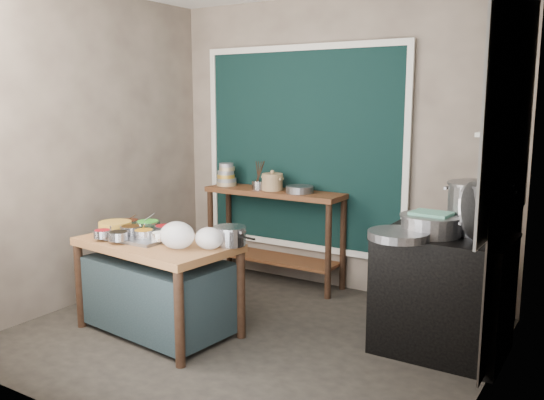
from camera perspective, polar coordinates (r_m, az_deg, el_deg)
The scene contains 30 objects.
floor at distance 4.65m, azimuth -2.40°, elevation -13.45°, with size 3.50×3.00×0.02m, color #2B2720.
back_wall at distance 5.60m, azimuth 6.30°, elevation 5.40°, with size 3.50×0.02×2.80m, color gray.
left_wall at distance 5.48m, azimuth -17.92°, elevation 4.89°, with size 0.02×3.00×2.80m, color gray.
right_wall at distance 3.61m, azimuth 21.20°, elevation 2.33°, with size 0.02×3.00×2.80m, color gray.
curtain_panel at distance 5.73m, azimuth 2.95°, elevation 5.04°, with size 2.10×0.02×1.90m, color black.
curtain_frame at distance 5.72m, azimuth 2.90°, elevation 5.04°, with size 2.22×0.03×2.02m, color beige, non-canonical shape.
tile_panel at distance 4.13m, azimuth 22.74°, elevation 9.38°, with size 0.02×1.70×1.70m, color #B2B2AA.
soot_patch at distance 4.37m, azimuth 22.02°, elevation -5.86°, with size 0.01×1.30×1.30m, color black.
wall_shelf at distance 4.45m, azimuth 21.83°, elevation 6.19°, with size 0.22×0.70×0.03m, color beige.
prep_table at distance 4.68m, azimuth -11.19°, elevation -8.44°, with size 1.25×0.72×0.75m, color brown.
back_counter at distance 5.81m, azimuth 0.23°, elevation -3.63°, with size 1.45×0.40×0.95m, color #5B2E1A.
stove_block at distance 4.44m, azimuth 16.54°, elevation -9.03°, with size 0.90×0.68×0.85m, color black.
stove_top at distance 4.32m, azimuth 16.82°, elevation -3.49°, with size 0.92×0.69×0.03m, color black.
condiment_tray at distance 4.70m, azimuth -13.07°, elevation -3.53°, with size 0.57×0.41×0.03m, color gray.
condiment_bowls at distance 4.72m, azimuth -13.18°, elevation -2.90°, with size 0.67×0.53×0.08m.
yellow_basin at distance 4.88m, azimuth -15.27°, elevation -2.67°, with size 0.26×0.26×0.10m, color #B28031.
saucepan at distance 4.36m, azimuth -4.20°, elevation -3.55°, with size 0.26×0.26×0.14m, color gray, non-canonical shape.
plastic_bag_a at distance 4.29m, azimuth -9.37°, elevation -3.46°, with size 0.27×0.23×0.20m, color white.
plastic_bag_b at distance 4.25m, azimuth -6.27°, elevation -3.80°, with size 0.22×0.18×0.16m, color white.
bowl_stack at distance 6.02m, azimuth -4.54°, elevation 2.41°, with size 0.21×0.21×0.24m.
utensil_cup at distance 5.74m, azimuth -1.28°, elevation 1.48°, with size 0.15×0.15×0.09m, color gray.
ceramic_crock at distance 5.68m, azimuth 0.04°, elevation 1.70°, with size 0.22×0.22×0.15m, color #967D52, non-canonical shape.
wide_bowl at distance 5.54m, azimuth 2.75°, elevation 1.06°, with size 0.27×0.27×0.07m, color gray.
stock_pot at distance 4.42m, azimuth 19.80°, elevation -0.72°, with size 0.47×0.47×0.37m, color gray, non-canonical shape.
pot_lid at distance 4.20m, azimuth 19.46°, elevation -1.00°, with size 0.41×0.41×0.02m, color gray.
steamer at distance 4.26m, azimuth 15.48°, elevation -2.40°, with size 0.45×0.45×0.15m, color gray, non-canonical shape.
green_cloth at distance 4.24m, azimuth 15.53°, elevation -1.29°, with size 0.27×0.21×0.02m, color #5EAD94.
shallow_pan at distance 4.09m, azimuth 12.43°, elevation -3.41°, with size 0.43×0.43×0.06m, color gray.
shelf_bowl_stack at distance 4.38m, azimuth 21.74°, elevation 7.14°, with size 0.16×0.16×0.13m.
shelf_bowl_green at distance 4.63m, azimuth 22.28°, elevation 6.74°, with size 0.12×0.12×0.04m, color gray.
Camera 1 is at (2.42, -3.52, 1.83)m, focal length 38.00 mm.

